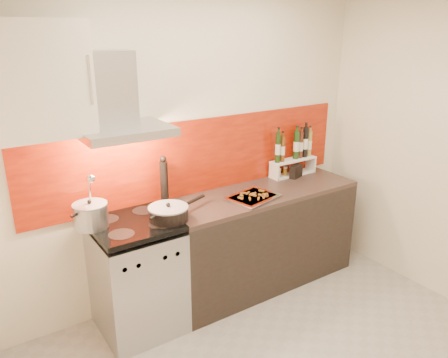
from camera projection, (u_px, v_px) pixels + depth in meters
back_wall at (194, 148)px, 3.67m from camera, size 3.40×0.02×2.60m
backsplash at (200, 156)px, 3.72m from camera, size 3.00×0.02×0.64m
range_stove at (138, 278)px, 3.35m from camera, size 0.60×0.60×0.91m
counter at (260, 237)px, 3.98m from camera, size 1.80×0.60×0.90m
range_hood at (118, 106)px, 3.04m from camera, size 0.62×0.50×0.61m
upper_cabinet at (29, 80)px, 2.67m from camera, size 0.70×0.35×0.72m
stock_pot at (91, 215)px, 3.09m from camera, size 0.24×0.24×0.21m
saute_pan at (169, 213)px, 3.22m from camera, size 0.55×0.32×0.14m
utensil_jar at (91, 212)px, 3.07m from camera, size 0.09×0.13×0.42m
pepper_mill at (164, 182)px, 3.47m from camera, size 0.06×0.06×0.41m
step_shelf at (294, 155)px, 4.19m from camera, size 0.49×0.13×0.45m
caddy_box at (296, 171)px, 4.16m from camera, size 0.16×0.11×0.13m
baking_tray at (253, 197)px, 3.65m from camera, size 0.47×0.40×0.03m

